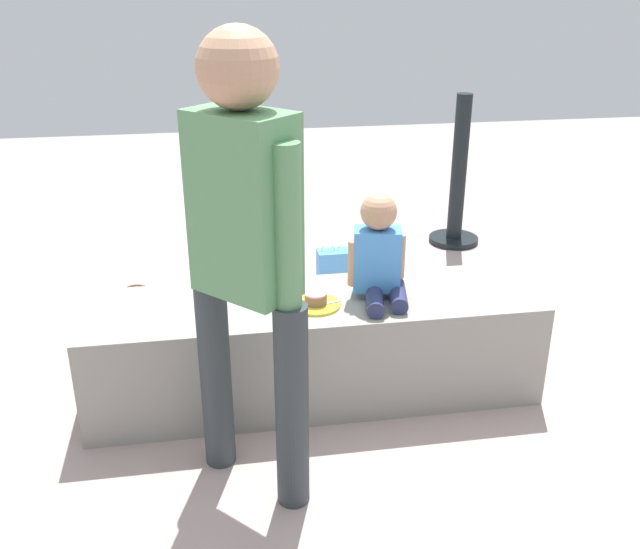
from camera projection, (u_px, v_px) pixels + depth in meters
ground_plane at (314, 392)px, 3.39m from camera, size 12.00×12.00×0.00m
concrete_ledge at (314, 347)px, 3.29m from camera, size 2.06×0.55×0.49m
child_seated at (379, 253)px, 3.14m from camera, size 0.28×0.33×0.48m
adult_standing at (245, 235)px, 2.40m from camera, size 0.39×0.40×1.72m
cake_plate at (317, 301)px, 3.13m from camera, size 0.22×0.22×0.07m
gift_bag at (336, 269)px, 4.43m from camera, size 0.23×0.13×0.31m
railing_post at (457, 189)px, 5.08m from camera, size 0.36×0.36×1.08m
water_bottle_near_gift at (446, 296)px, 4.19m from camera, size 0.06×0.06×0.19m
water_bottle_far_side at (283, 280)px, 4.39m from camera, size 0.07×0.07×0.19m
party_cup_red at (393, 331)px, 3.85m from camera, size 0.09×0.09×0.10m
cake_box_white at (302, 316)px, 3.97m from camera, size 0.37×0.36×0.15m
handbag_black_leather at (441, 314)px, 3.86m from camera, size 0.30×0.10×0.35m
handbag_brown_canvas at (140, 323)px, 3.76m from camera, size 0.30×0.12×0.36m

